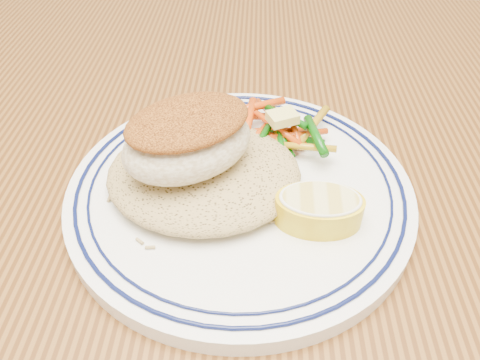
% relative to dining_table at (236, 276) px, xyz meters
% --- Properties ---
extents(dining_table, '(1.50, 0.90, 0.75)m').
position_rel_dining_table_xyz_m(dining_table, '(0.00, 0.00, 0.00)').
color(dining_table, '#4B290F').
rests_on(dining_table, ground).
extents(plate, '(0.28, 0.28, 0.02)m').
position_rel_dining_table_xyz_m(plate, '(0.00, 0.01, 0.11)').
color(plate, white).
rests_on(plate, dining_table).
extents(rice_pilaf, '(0.15, 0.14, 0.03)m').
position_rel_dining_table_xyz_m(rice_pilaf, '(-0.02, 0.01, 0.13)').
color(rice_pilaf, '#A08650').
rests_on(rice_pilaf, plate).
extents(fish_fillet, '(0.12, 0.12, 0.05)m').
position_rel_dining_table_xyz_m(fish_fillet, '(-0.03, 0.00, 0.16)').
color(fish_fillet, beige).
rests_on(fish_fillet, rice_pilaf).
extents(vegetable_pile, '(0.10, 0.10, 0.03)m').
position_rel_dining_table_xyz_m(vegetable_pile, '(0.04, 0.06, 0.13)').
color(vegetable_pile, '#0B4B09').
rests_on(vegetable_pile, plate).
extents(butter_pat, '(0.03, 0.03, 0.01)m').
position_rel_dining_table_xyz_m(butter_pat, '(0.04, 0.06, 0.14)').
color(butter_pat, '#DBD16B').
rests_on(butter_pat, vegetable_pile).
extents(lemon_wedge, '(0.07, 0.06, 0.03)m').
position_rel_dining_table_xyz_m(lemon_wedge, '(0.06, -0.03, 0.13)').
color(lemon_wedge, yellow).
rests_on(lemon_wedge, plate).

